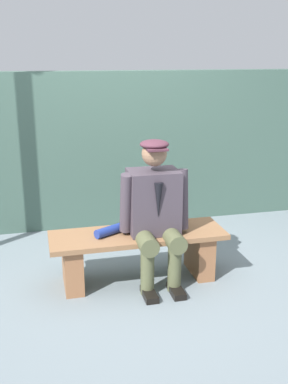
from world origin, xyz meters
TOP-DOWN VIEW (x-y plane):
  - ground_plane at (0.00, 0.00)m, footprint 30.00×30.00m
  - bench at (0.00, 0.00)m, footprint 1.46×0.46m
  - seated_man at (-0.13, 0.06)m, footprint 0.58×0.58m
  - rolled_magazine at (0.24, -0.01)m, footprint 0.25×0.19m
  - stadium_wall at (0.00, -1.44)m, footprint 12.00×0.24m

SIDE VIEW (x-z plane):
  - ground_plane at x=0.00m, z-range 0.00..0.00m
  - bench at x=0.00m, z-range 0.06..0.49m
  - rolled_magazine at x=0.24m, z-range 0.43..0.50m
  - seated_man at x=-0.13m, z-range 0.04..1.24m
  - stadium_wall at x=0.00m, z-range 0.00..1.68m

